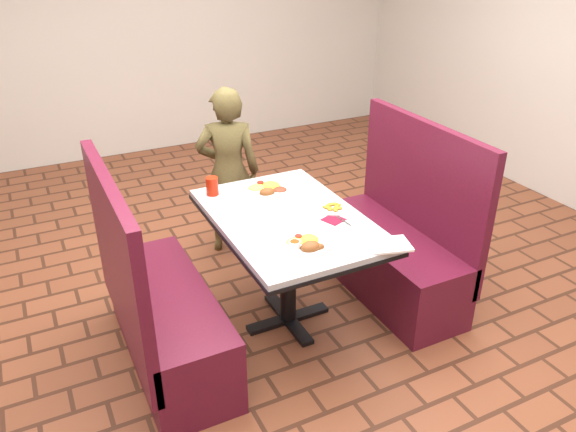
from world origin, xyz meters
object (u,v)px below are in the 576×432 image
object	(u,v)px
booth_bench_right	(395,248)
red_tumbler	(212,186)
near_dinner_plate	(307,242)
far_dinner_plate	(268,187)
booth_bench_left	(159,312)
diner_person	(228,172)
plantain_plate	(333,208)
dining_table	(288,231)

from	to	relation	value
booth_bench_right	red_tumbler	xyz separation A→B (m)	(-1.09, 0.48, 0.48)
near_dinner_plate	far_dinner_plate	world-z (taller)	near_dinner_plate
booth_bench_left	red_tumbler	bearing A→B (deg)	43.08
diner_person	red_tumbler	size ratio (longest dim) A/B	11.19
near_dinner_plate	booth_bench_right	bearing A→B (deg)	22.39
plantain_plate	dining_table	bearing A→B (deg)	170.59
diner_person	far_dinner_plate	distance (m)	0.68
diner_person	plantain_plate	world-z (taller)	diner_person
dining_table	booth_bench_left	bearing A→B (deg)	180.00
diner_person	booth_bench_left	bearing A→B (deg)	72.24
dining_table	plantain_plate	bearing A→B (deg)	-9.41
booth_bench_left	plantain_plate	size ratio (longest dim) A/B	6.66
dining_table	red_tumbler	bearing A→B (deg)	121.34
far_dinner_plate	plantain_plate	world-z (taller)	far_dinner_plate
booth_bench_left	diner_person	size ratio (longest dim) A/B	0.94
booth_bench_left	dining_table	bearing A→B (deg)	0.00
far_dinner_plate	booth_bench_right	bearing A→B (deg)	-25.51
booth_bench_right	diner_person	size ratio (longest dim) A/B	0.94
booth_bench_right	red_tumbler	distance (m)	1.28
dining_table	near_dinner_plate	distance (m)	0.38
dining_table	plantain_plate	size ratio (longest dim) A/B	6.72
booth_bench_left	near_dinner_plate	world-z (taller)	booth_bench_left
booth_bench_left	red_tumbler	world-z (taller)	booth_bench_left
plantain_plate	red_tumbler	bearing A→B (deg)	137.32
booth_bench_left	booth_bench_right	distance (m)	1.60
near_dinner_plate	plantain_plate	xyz separation A→B (m)	(0.34, 0.31, -0.02)
booth_bench_left	near_dinner_plate	size ratio (longest dim) A/B	4.78
diner_person	red_tumbler	bearing A→B (deg)	81.38
far_dinner_plate	plantain_plate	distance (m)	0.47
dining_table	booth_bench_right	bearing A→B (deg)	0.00
far_dinner_plate	diner_person	bearing A→B (deg)	91.43
dining_table	red_tumbler	xyz separation A→B (m)	(-0.29, 0.48, 0.15)
near_dinner_plate	plantain_plate	size ratio (longest dim) A/B	1.39
far_dinner_plate	plantain_plate	bearing A→B (deg)	-59.96
red_tumbler	far_dinner_plate	bearing A→B (deg)	-19.02
diner_person	booth_bench_right	bearing A→B (deg)	147.78
diner_person	plantain_plate	bearing A→B (deg)	124.02
red_tumbler	near_dinner_plate	bearing A→B (deg)	-75.12
dining_table	near_dinner_plate	xyz separation A→B (m)	(-0.07, -0.36, 0.12)
red_tumbler	dining_table	bearing A→B (deg)	-58.66
dining_table	diner_person	world-z (taller)	diner_person
dining_table	booth_bench_right	size ratio (longest dim) A/B	1.01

